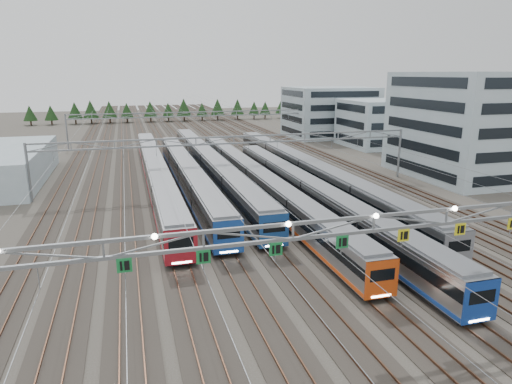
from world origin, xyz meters
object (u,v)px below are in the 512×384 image
object	(u,v)px
train_e	(311,194)
gantry_far	(191,118)
gantry_mid	(234,146)
depot_bldg_south	(468,125)
depot_bldg_north	(330,112)
depot_bldg_mid	(377,123)
gantry_near	(374,227)
train_a	(155,172)
train_d	(255,179)
west_shed	(11,165)
train_c	(210,164)
train_b	(188,174)
train_f	(307,171)

from	to	relation	value
train_e	gantry_far	world-z (taller)	gantry_far
gantry_mid	depot_bldg_south	world-z (taller)	depot_bldg_south
train_e	depot_bldg_north	xyz separation A→B (m)	(31.74, 63.52, 4.51)
gantry_far	depot_bldg_mid	distance (m)	43.98
depot_bldg_mid	depot_bldg_north	distance (m)	19.74
gantry_far	gantry_near	bearing A→B (deg)	-90.03
train_a	train_d	world-z (taller)	train_a
train_d	depot_bldg_south	bearing A→B (deg)	2.12
train_d	gantry_far	xyz separation A→B (m)	(-2.25, 48.64, 4.35)
gantry_near	west_shed	bearing A→B (deg)	121.39
train_c	gantry_mid	xyz separation A→B (m)	(2.25, -8.18, 4.18)
train_d	train_e	xyz separation A→B (m)	(4.50, -9.80, 0.03)
gantry_mid	gantry_far	size ratio (longest dim) A/B	1.00
train_a	depot_bldg_south	xyz separation A→B (m)	(50.35, -7.33, 6.33)
gantry_mid	west_shed	bearing A→B (deg)	157.00
train_c	train_e	distance (m)	23.42
train_a	train_e	xyz separation A→B (m)	(18.00, -18.49, -0.10)
train_a	gantry_near	size ratio (longest dim) A/B	1.17
gantry_near	depot_bldg_south	size ratio (longest dim) A/B	2.56
train_d	gantry_mid	world-z (taller)	gantry_mid
train_c	gantry_far	distance (m)	37.12
train_b	train_c	size ratio (longest dim) A/B	0.82
gantry_mid	depot_bldg_mid	xyz separation A→B (m)	(41.56, 30.62, -0.99)
train_b	gantry_near	xyz separation A→B (m)	(6.70, -41.79, 4.93)
train_a	west_shed	distance (m)	23.63
train_f	train_a	bearing A→B (deg)	164.50
train_a	depot_bldg_south	size ratio (longest dim) A/B	2.99
depot_bldg_mid	west_shed	distance (m)	76.51
train_e	train_f	bearing A→B (deg)	69.83
train_a	depot_bldg_mid	bearing A→B (deg)	25.84
train_a	gantry_near	xyz separation A→B (m)	(11.20, -45.17, 4.92)
train_e	depot_bldg_mid	bearing A→B (deg)	51.70
train_b	train_e	world-z (taller)	train_b
train_a	depot_bldg_north	world-z (taller)	depot_bldg_north
depot_bldg_south	train_e	bearing A→B (deg)	-160.96
train_d	west_shed	distance (m)	39.53
train_b	depot_bldg_south	distance (m)	46.45
train_d	gantry_near	bearing A→B (deg)	-93.60
depot_bldg_south	west_shed	bearing A→B (deg)	167.26
train_e	depot_bldg_south	xyz separation A→B (m)	(32.35, 11.16, 6.43)
gantry_near	train_f	bearing A→B (deg)	73.82
train_e	gantry_near	size ratio (longest dim) A/B	1.05
train_e	depot_bldg_mid	xyz separation A→B (m)	(34.81, 44.06, 3.33)
gantry_mid	depot_bldg_south	bearing A→B (deg)	-3.33
train_a	train_b	distance (m)	5.63
depot_bldg_south	gantry_near	bearing A→B (deg)	-135.97
train_f	depot_bldg_north	distance (m)	58.22
train_a	depot_bldg_south	bearing A→B (deg)	-8.28
train_f	gantry_far	bearing A→B (deg)	103.69
train_e	gantry_mid	size ratio (longest dim) A/B	1.05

